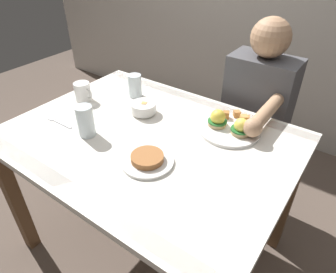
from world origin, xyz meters
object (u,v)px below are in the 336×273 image
object	(u,v)px
fruit_bowl	(144,108)
water_glass_far	(86,123)
side_plate	(147,160)
water_glass_near	(135,87)
eggs_benedict_plate	(230,126)
coffee_mug	(83,91)
fork	(58,122)
diner_person	(255,113)
dining_table	(149,155)

from	to	relation	value
fruit_bowl	water_glass_far	bearing A→B (deg)	-106.27
side_plate	water_glass_near	bearing A→B (deg)	135.55
eggs_benedict_plate	coffee_mug	world-z (taller)	coffee_mug
eggs_benedict_plate	coffee_mug	bearing A→B (deg)	-166.07
fruit_bowl	fork	xyz separation A→B (m)	(-0.27, -0.29, -0.03)
eggs_benedict_plate	diner_person	distance (m)	0.38
eggs_benedict_plate	water_glass_near	xyz separation A→B (m)	(-0.55, 0.01, 0.03)
coffee_mug	water_glass_far	distance (m)	0.32
eggs_benedict_plate	fruit_bowl	xyz separation A→B (m)	(-0.40, -0.10, 0.01)
coffee_mug	side_plate	xyz separation A→B (m)	(0.58, -0.20, -0.04)
dining_table	fork	size ratio (longest dim) A/B	7.73
eggs_benedict_plate	diner_person	bearing A→B (deg)	92.26
fork	side_plate	xyz separation A→B (m)	(0.51, 0.02, 0.01)
coffee_mug	water_glass_near	world-z (taller)	water_glass_near
eggs_benedict_plate	fruit_bowl	size ratio (longest dim) A/B	2.25
dining_table	water_glass_near	distance (m)	0.41
eggs_benedict_plate	side_plate	xyz separation A→B (m)	(-0.15, -0.38, -0.01)
coffee_mug	water_glass_far	bearing A→B (deg)	-38.61
eggs_benedict_plate	fork	size ratio (longest dim) A/B	1.74
eggs_benedict_plate	diner_person	xyz separation A→B (m)	(-0.01, 0.36, -0.11)
dining_table	fruit_bowl	size ratio (longest dim) A/B	10.00
dining_table	fork	xyz separation A→B (m)	(-0.40, -0.16, 0.11)
diner_person	water_glass_far	bearing A→B (deg)	-121.94
dining_table	diner_person	xyz separation A→B (m)	(0.25, 0.60, 0.02)
eggs_benedict_plate	side_plate	bearing A→B (deg)	-112.08
fork	water_glass_near	world-z (taller)	water_glass_near
dining_table	diner_person	size ratio (longest dim) A/B	1.05
fruit_bowl	side_plate	distance (m)	0.37
coffee_mug	water_glass_far	size ratio (longest dim) A/B	0.82
eggs_benedict_plate	side_plate	world-z (taller)	eggs_benedict_plate
fork	side_plate	world-z (taller)	side_plate
side_plate	water_glass_far	bearing A→B (deg)	-179.21
dining_table	fruit_bowl	bearing A→B (deg)	135.00
dining_table	eggs_benedict_plate	xyz separation A→B (m)	(0.26, 0.24, 0.13)
fork	dining_table	bearing A→B (deg)	21.36
dining_table	side_plate	world-z (taller)	side_plate
diner_person	fork	bearing A→B (deg)	-130.54
water_glass_far	diner_person	bearing A→B (deg)	58.06
dining_table	side_plate	size ratio (longest dim) A/B	6.00
fruit_bowl	water_glass_near	size ratio (longest dim) A/B	1.02
water_glass_near	diner_person	bearing A→B (deg)	33.46
water_glass_near	eggs_benedict_plate	bearing A→B (deg)	-0.96
dining_table	water_glass_far	distance (m)	0.31
coffee_mug	water_glass_near	size ratio (longest dim) A/B	0.95
water_glass_near	water_glass_far	world-z (taller)	water_glass_far
coffee_mug	diner_person	distance (m)	0.91
dining_table	eggs_benedict_plate	size ratio (longest dim) A/B	4.44
dining_table	fork	world-z (taller)	fork
water_glass_far	diner_person	world-z (taller)	diner_person
fruit_bowl	water_glass_near	xyz separation A→B (m)	(-0.15, 0.11, 0.02)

